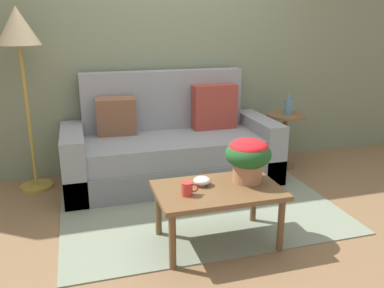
{
  "coord_description": "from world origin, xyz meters",
  "views": [
    {
      "loc": [
        -0.95,
        -3.06,
        1.57
      ],
      "look_at": [
        -0.05,
        0.02,
        0.58
      ],
      "focal_mm": 37.45,
      "sensor_mm": 36.0,
      "label": 1
    }
  ],
  "objects": [
    {
      "name": "coffee_mug",
      "position": [
        -0.28,
        -0.65,
        0.48
      ],
      "size": [
        0.12,
        0.08,
        0.09
      ],
      "color": "red",
      "rests_on": "coffee_table"
    },
    {
      "name": "ground_plane",
      "position": [
        0.0,
        0.0,
        0.0
      ],
      "size": [
        14.0,
        14.0,
        0.0
      ],
      "primitive_type": "plane",
      "color": "brown"
    },
    {
      "name": "side_table",
      "position": [
        1.22,
        0.73,
        0.42
      ],
      "size": [
        0.41,
        0.41,
        0.6
      ],
      "color": "brown",
      "rests_on": "ground"
    },
    {
      "name": "potted_plant",
      "position": [
        0.21,
        -0.54,
        0.64
      ],
      "size": [
        0.34,
        0.34,
        0.32
      ],
      "color": "#A36B4C",
      "rests_on": "coffee_table"
    },
    {
      "name": "floor_lamp",
      "position": [
        -1.4,
        0.86,
        1.43
      ],
      "size": [
        0.38,
        0.38,
        1.7
      ],
      "color": "olive",
      "rests_on": "ground"
    },
    {
      "name": "couch",
      "position": [
        -0.08,
        0.71,
        0.33
      ],
      "size": [
        2.1,
        0.87,
        1.08
      ],
      "color": "slate",
      "rests_on": "ground"
    },
    {
      "name": "coffee_table",
      "position": [
        -0.04,
        -0.6,
        0.38
      ],
      "size": [
        0.89,
        0.56,
        0.43
      ],
      "color": "brown",
      "rests_on": "ground"
    },
    {
      "name": "wall_back",
      "position": [
        0.0,
        1.18,
        1.47
      ],
      "size": [
        6.4,
        0.12,
        2.94
      ],
      "primitive_type": "cube",
      "color": "slate",
      "rests_on": "ground"
    },
    {
      "name": "snack_bowl",
      "position": [
        -0.14,
        -0.52,
        0.47
      ],
      "size": [
        0.13,
        0.13,
        0.07
      ],
      "color": "silver",
      "rests_on": "coffee_table"
    },
    {
      "name": "area_rug",
      "position": [
        0.0,
        0.09,
        0.01
      ],
      "size": [
        2.33,
        1.86,
        0.01
      ],
      "primitive_type": "cube",
      "color": "gray",
      "rests_on": "ground"
    },
    {
      "name": "table_vase",
      "position": [
        1.24,
        0.72,
        0.69
      ],
      "size": [
        0.09,
        0.09,
        0.21
      ],
      "color": "slate",
      "rests_on": "side_table"
    }
  ]
}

